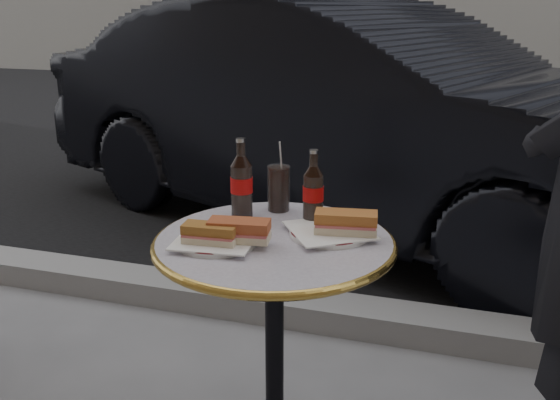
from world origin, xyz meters
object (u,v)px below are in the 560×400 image
(cola_glass, at_px, (279,188))
(parked_car, at_px, (354,116))
(cola_bottle_right, at_px, (313,187))
(plate_left, at_px, (216,241))
(cola_bottle_left, at_px, (241,178))
(bistro_table, at_px, (275,364))
(plate_right, at_px, (330,233))

(cola_glass, xyz_separation_m, parked_car, (-0.15, 1.93, -0.13))
(parked_car, bearing_deg, cola_bottle_right, -150.65)
(plate_left, relative_size, cola_bottle_left, 0.91)
(bistro_table, distance_m, plate_left, 0.40)
(parked_car, bearing_deg, plate_left, -156.30)
(bistro_table, relative_size, plate_left, 3.60)
(bistro_table, xyz_separation_m, cola_bottle_right, (0.06, 0.14, 0.47))
(cola_bottle_right, relative_size, parked_car, 0.05)
(bistro_table, distance_m, parked_car, 2.18)
(cola_bottle_left, xyz_separation_m, cola_glass, (0.08, 0.08, -0.05))
(cola_bottle_right, distance_m, cola_glass, 0.15)
(plate_left, relative_size, cola_glass, 1.54)
(cola_glass, bearing_deg, plate_right, -39.41)
(cola_bottle_right, height_order, cola_glass, cola_bottle_right)
(plate_left, distance_m, cola_bottle_left, 0.24)
(cola_bottle_left, distance_m, cola_bottle_right, 0.20)
(plate_left, bearing_deg, cola_glass, 76.37)
(plate_left, relative_size, parked_car, 0.05)
(plate_left, height_order, plate_right, same)
(plate_left, distance_m, parked_car, 2.22)
(plate_left, bearing_deg, cola_bottle_right, 48.34)
(bistro_table, height_order, cola_bottle_right, cola_bottle_right)
(cola_bottle_left, bearing_deg, plate_left, -87.11)
(bistro_table, height_order, cola_bottle_left, cola_bottle_left)
(plate_right, height_order, cola_bottle_left, cola_bottle_left)
(bistro_table, height_order, parked_car, parked_car)
(cola_bottle_left, distance_m, parked_car, 2.02)
(bistro_table, relative_size, cola_bottle_left, 3.27)
(cola_bottle_right, bearing_deg, plate_right, -49.75)
(bistro_table, bearing_deg, cola_glass, 104.54)
(cola_glass, height_order, parked_car, parked_car)
(bistro_table, xyz_separation_m, plate_right, (0.13, 0.06, 0.37))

